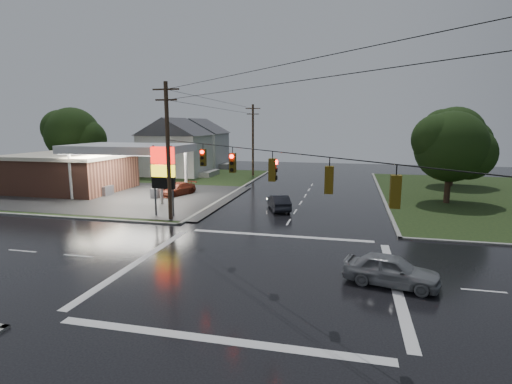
% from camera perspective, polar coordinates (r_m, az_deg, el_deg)
% --- Properties ---
extents(ground, '(120.00, 120.00, 0.00)m').
position_cam_1_polar(ground, '(21.77, 0.23, -11.26)').
color(ground, black).
rests_on(ground, ground).
extents(grass_nw, '(36.00, 36.00, 0.08)m').
position_cam_1_polar(grass_nw, '(55.60, -20.28, 1.18)').
color(grass_nw, black).
rests_on(grass_nw, ground).
extents(gas_station, '(26.20, 18.00, 5.60)m').
position_cam_1_polar(gas_station, '(50.02, -24.10, 2.93)').
color(gas_station, '#2D2D2D').
rests_on(gas_station, ground).
extents(pylon_sign, '(2.00, 0.35, 6.00)m').
position_cam_1_polar(pylon_sign, '(34.04, -13.14, 3.14)').
color(pylon_sign, '#59595E').
rests_on(pylon_sign, ground).
extents(utility_pole_nw, '(2.20, 0.32, 11.00)m').
position_cam_1_polar(utility_pole_nw, '(32.56, -12.45, 5.89)').
color(utility_pole_nw, '#382619').
rests_on(utility_pole_nw, ground).
extents(utility_pole_n, '(2.20, 0.32, 10.50)m').
position_cam_1_polar(utility_pole_n, '(59.52, -0.44, 7.58)').
color(utility_pole_n, '#382619').
rests_on(utility_pole_n, ground).
extents(traffic_signals, '(26.87, 26.87, 1.47)m').
position_cam_1_polar(traffic_signals, '(20.33, 0.29, 6.01)').
color(traffic_signals, black).
rests_on(traffic_signals, ground).
extents(house_near, '(11.05, 8.48, 8.60)m').
position_cam_1_polar(house_near, '(61.44, -11.39, 6.47)').
color(house_near, silver).
rests_on(house_near, ground).
extents(house_far, '(11.05, 8.48, 8.60)m').
position_cam_1_polar(house_far, '(72.87, -8.18, 7.06)').
color(house_far, silver).
rests_on(house_far, ground).
extents(tree_nw_behind, '(8.93, 7.60, 10.00)m').
position_cam_1_polar(tree_nw_behind, '(62.90, -24.62, 7.46)').
color(tree_nw_behind, black).
rests_on(tree_nw_behind, ground).
extents(tree_ne_near, '(7.99, 6.80, 8.98)m').
position_cam_1_polar(tree_ne_near, '(42.92, 26.25, 5.80)').
color(tree_ne_near, black).
rests_on(tree_ne_near, ground).
extents(tree_ne_far, '(8.46, 7.20, 9.80)m').
position_cam_1_polar(tree_ne_far, '(55.26, 26.62, 7.11)').
color(tree_ne_far, black).
rests_on(tree_ne_far, ground).
extents(car_north, '(2.96, 4.59, 1.43)m').
position_cam_1_polar(car_north, '(36.32, 3.27, -1.47)').
color(car_north, black).
rests_on(car_north, ground).
extents(car_crossing, '(4.85, 2.86, 1.55)m').
position_cam_1_polar(car_crossing, '(20.86, 18.76, -10.50)').
color(car_crossing, gray).
rests_on(car_crossing, ground).
extents(car_pump, '(3.40, 5.18, 1.39)m').
position_cam_1_polar(car_pump, '(44.30, -11.24, 0.39)').
color(car_pump, maroon).
rests_on(car_pump, ground).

